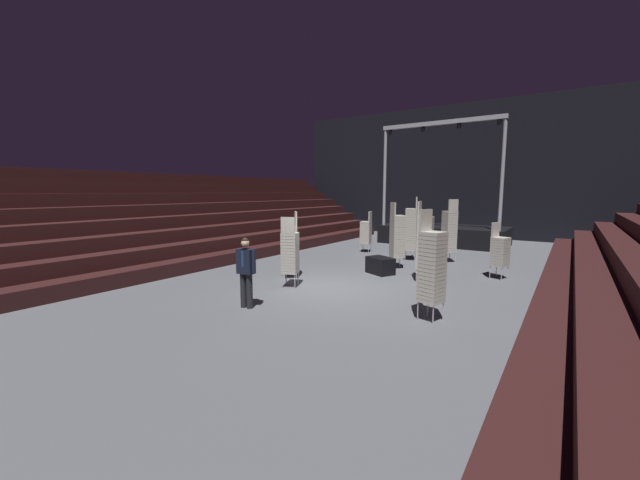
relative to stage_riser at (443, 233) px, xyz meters
name	(u,v)px	position (x,y,z in m)	size (l,w,h in m)	color
ground_plane	(334,289)	(0.00, -11.01, -0.65)	(22.00, 30.00, 0.10)	#515459
arena_end_wall	(465,171)	(0.00, 3.99, 3.40)	(22.00, 0.30, 8.00)	black
bleacher_bank_left	(187,214)	(-8.00, -10.01, 1.20)	(6.00, 24.00, 3.60)	black
stage_riser	(443,233)	(0.00, 0.00, 0.00)	(6.23, 3.11, 6.17)	black
man_with_tie	(246,269)	(-0.72, -13.80, 0.36)	(0.57, 0.28, 1.70)	black
chair_stack_front_left	(432,266)	(3.20, -12.21, 0.60)	(0.54, 0.54, 2.39)	#B2B5BA
chair_stack_front_right	(500,251)	(3.78, -7.11, 0.30)	(0.56, 0.56, 1.79)	#B2B5BA
chair_stack_mid_left	(425,242)	(1.92, -8.83, 0.64)	(0.50, 0.50, 2.48)	#B2B5BA
chair_stack_mid_right	(290,252)	(-1.11, -11.64, 0.43)	(0.57, 0.57, 2.05)	#B2B5BA
chair_stack_mid_centre	(397,236)	(0.44, -7.39, 0.60)	(0.62, 0.62, 2.39)	#B2B5BA
chair_stack_rear_left	(290,245)	(-1.83, -10.73, 0.47)	(0.62, 0.62, 2.14)	#B2B5BA
chair_stack_rear_right	(411,229)	(0.25, -5.53, 0.68)	(0.55, 0.55, 2.56)	#B2B5BA
chair_stack_rear_centre	(449,231)	(1.65, -5.10, 0.64)	(0.62, 0.62, 2.48)	#B2B5BA
chair_stack_aisle_left	(366,232)	(-2.17, -4.74, 0.34)	(0.51, 0.51, 1.88)	#B2B5BA
equipment_road_case	(380,265)	(0.34, -8.57, -0.32)	(0.90, 0.60, 0.56)	black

